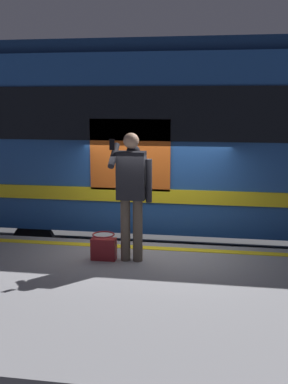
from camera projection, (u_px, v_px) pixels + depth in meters
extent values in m
plane|color=#3D3D3F|center=(152.00, 297.00, 7.88)|extent=(24.12, 24.12, 0.00)
cube|color=gray|center=(129.00, 326.00, 5.87)|extent=(16.08, 3.96, 0.96)
cube|color=yellow|center=(149.00, 248.00, 7.40)|extent=(15.76, 0.16, 0.01)
cube|color=slate|center=(161.00, 266.00, 9.10)|extent=(20.90, 0.08, 0.16)
cube|color=slate|center=(169.00, 244.00, 10.48)|extent=(20.90, 0.08, 0.16)
cube|color=#1E478C|center=(259.00, 140.00, 9.04)|extent=(12.81, 3.01, 3.08)
cube|color=navy|center=(263.00, 51.00, 8.71)|extent=(12.56, 2.77, 0.24)
cube|color=black|center=(268.00, 114.00, 7.46)|extent=(12.17, 0.03, 0.90)
cube|color=yellow|center=(263.00, 200.00, 7.73)|extent=(12.17, 0.03, 0.24)
cube|color=#D85919|center=(130.00, 155.00, 7.95)|extent=(1.39, 0.02, 1.22)
cylinder|color=black|center=(34.00, 243.00, 8.91)|extent=(0.84, 0.12, 0.84)
cylinder|color=black|center=(73.00, 213.00, 11.23)|extent=(0.84, 0.12, 0.84)
cylinder|color=brown|center=(138.00, 230.00, 6.73)|extent=(0.14, 0.14, 0.91)
cylinder|color=brown|center=(125.00, 230.00, 6.76)|extent=(0.14, 0.14, 0.91)
cube|color=black|center=(131.00, 176.00, 6.59)|extent=(0.40, 0.24, 0.68)
sphere|color=black|center=(133.00, 152.00, 6.68)|extent=(0.20, 0.20, 0.20)
sphere|color=tan|center=(131.00, 141.00, 6.50)|extent=(0.22, 0.22, 0.22)
cylinder|color=black|center=(149.00, 181.00, 6.57)|extent=(0.09, 0.09, 0.61)
cylinder|color=black|center=(114.00, 155.00, 6.49)|extent=(0.09, 0.42, 0.33)
cube|color=black|center=(112.00, 145.00, 6.37)|extent=(0.07, 0.02, 0.15)
cube|color=maroon|center=(104.00, 249.00, 6.84)|extent=(0.36, 0.17, 0.32)
torus|color=maroon|center=(103.00, 235.00, 6.80)|extent=(0.33, 0.33, 0.02)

